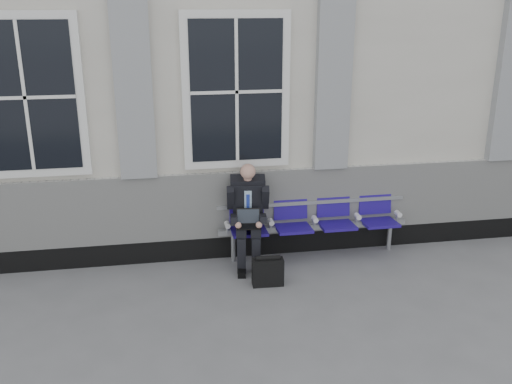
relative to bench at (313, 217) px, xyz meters
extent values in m
plane|color=slate|center=(-1.37, -1.32, -0.55)|extent=(70.00, 70.00, 0.00)
cube|color=beige|center=(-1.37, 2.18, 1.55)|extent=(14.00, 4.00, 4.20)
cube|color=black|center=(-1.37, 0.15, -0.40)|extent=(14.00, 0.10, 0.30)
cube|color=silver|center=(-1.37, 0.14, 0.20)|extent=(14.00, 0.08, 0.90)
cube|color=gray|center=(-2.27, 0.12, 1.85)|extent=(0.45, 0.14, 2.40)
cube|color=gray|center=(0.23, 0.12, 1.85)|extent=(0.45, 0.14, 2.40)
cube|color=white|center=(-3.52, 0.14, 1.70)|extent=(1.35, 0.10, 1.95)
cube|color=black|center=(-3.52, 0.09, 1.70)|extent=(1.15, 0.02, 1.75)
cube|color=white|center=(-1.02, 0.14, 1.70)|extent=(1.35, 0.10, 1.95)
cube|color=black|center=(-1.02, 0.09, 1.70)|extent=(1.15, 0.02, 1.75)
cube|color=#9EA0A3|center=(0.00, -0.02, -0.13)|extent=(2.60, 0.07, 0.07)
cube|color=#9EA0A3|center=(0.00, 0.10, 0.18)|extent=(2.60, 0.05, 0.05)
cylinder|color=#9EA0A3|center=(-1.10, -0.02, -0.36)|extent=(0.06, 0.06, 0.39)
cylinder|color=#9EA0A3|center=(1.10, -0.02, -0.36)|extent=(0.06, 0.06, 0.39)
cube|color=#1B087B|center=(-0.90, -0.10, -0.10)|extent=(0.46, 0.42, 0.07)
cube|color=#1B087B|center=(-0.90, 0.11, 0.16)|extent=(0.46, 0.10, 0.40)
cube|color=#1B087B|center=(-0.30, -0.10, -0.10)|extent=(0.46, 0.42, 0.07)
cube|color=#1B087B|center=(-0.30, 0.11, 0.16)|extent=(0.46, 0.10, 0.40)
cube|color=#1B087B|center=(0.30, -0.10, -0.10)|extent=(0.46, 0.42, 0.07)
cube|color=#1B087B|center=(0.30, 0.11, 0.16)|extent=(0.46, 0.10, 0.40)
cube|color=#1B087B|center=(0.90, -0.10, -0.10)|extent=(0.46, 0.42, 0.07)
cube|color=#1B087B|center=(0.90, 0.11, 0.16)|extent=(0.46, 0.10, 0.40)
cylinder|color=white|center=(-1.18, -0.07, 0.00)|extent=(0.07, 0.12, 0.07)
cylinder|color=white|center=(-0.60, -0.07, 0.00)|extent=(0.07, 0.12, 0.07)
cylinder|color=white|center=(0.00, -0.07, 0.00)|extent=(0.07, 0.12, 0.07)
cylinder|color=white|center=(0.60, -0.07, 0.00)|extent=(0.07, 0.12, 0.07)
cylinder|color=white|center=(1.18, -0.07, 0.00)|extent=(0.07, 0.12, 0.07)
cube|color=black|center=(-1.05, -0.44, -0.51)|extent=(0.13, 0.25, 0.08)
cube|color=black|center=(-0.86, -0.46, -0.51)|extent=(0.13, 0.25, 0.08)
cube|color=black|center=(-1.04, -0.38, -0.31)|extent=(0.13, 0.13, 0.47)
cube|color=black|center=(-0.86, -0.40, -0.31)|extent=(0.13, 0.13, 0.47)
cube|color=black|center=(-1.01, -0.18, -0.02)|extent=(0.18, 0.43, 0.13)
cube|color=black|center=(-0.83, -0.20, -0.02)|extent=(0.18, 0.43, 0.13)
cube|color=black|center=(-0.90, 0.00, 0.29)|extent=(0.43, 0.37, 0.59)
cube|color=#BCDFF7|center=(-0.91, -0.12, 0.31)|extent=(0.10, 0.10, 0.33)
cube|color=#293FBF|center=(-0.91, -0.12, 0.29)|extent=(0.05, 0.08, 0.28)
cube|color=black|center=(-0.90, -0.03, 0.57)|extent=(0.47, 0.28, 0.13)
cylinder|color=tan|center=(-0.91, -0.08, 0.64)|extent=(0.10, 0.10, 0.09)
sphere|color=tan|center=(-0.91, -0.13, 0.73)|extent=(0.20, 0.20, 0.20)
cube|color=black|center=(-1.13, -0.07, 0.37)|extent=(0.13, 0.27, 0.35)
cube|color=black|center=(-0.69, -0.13, 0.37)|extent=(0.13, 0.27, 0.35)
cube|color=black|center=(-1.12, -0.24, 0.14)|extent=(0.12, 0.30, 0.13)
cube|color=black|center=(-0.75, -0.29, 0.14)|extent=(0.12, 0.30, 0.13)
sphere|color=tan|center=(-1.08, -0.38, 0.10)|extent=(0.08, 0.08, 0.08)
sphere|color=tan|center=(-0.82, -0.41, 0.10)|extent=(0.08, 0.08, 0.08)
cube|color=black|center=(-0.94, -0.32, 0.06)|extent=(0.33, 0.25, 0.02)
cube|color=black|center=(-0.92, -0.21, 0.16)|extent=(0.32, 0.12, 0.20)
cube|color=black|center=(-0.93, -0.22, 0.16)|extent=(0.29, 0.10, 0.17)
cube|color=black|center=(-0.77, -0.76, -0.38)|extent=(0.39, 0.18, 0.34)
cylinder|color=black|center=(-0.77, -0.76, -0.19)|extent=(0.30, 0.07, 0.06)
camera|label=1|loc=(-1.97, -6.93, 2.80)|focal=40.00mm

